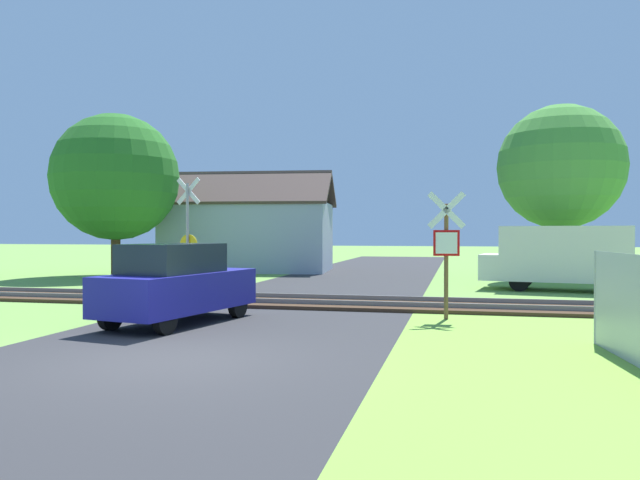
{
  "coord_description": "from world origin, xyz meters",
  "views": [
    {
      "loc": [
        4.54,
        -9.09,
        2.05
      ],
      "look_at": [
        0.5,
        8.88,
        1.8
      ],
      "focal_mm": 35.0,
      "sensor_mm": 36.0,
      "label": 1
    }
  ],
  "objects_px": {
    "parked_car": "(177,284)",
    "house": "(249,234)",
    "stop_sign_near": "(446,247)",
    "tree_left": "(115,177)",
    "mail_truck": "(559,255)",
    "tree_right": "(561,167)",
    "crossing_sign_far": "(188,232)"
  },
  "relations": [
    {
      "from": "crossing_sign_far",
      "to": "house",
      "type": "bearing_deg",
      "value": 109.94
    },
    {
      "from": "stop_sign_near",
      "to": "parked_car",
      "type": "xyz_separation_m",
      "value": [
        -5.82,
        -1.98,
        -0.8
      ]
    },
    {
      "from": "mail_truck",
      "to": "parked_car",
      "type": "distance_m",
      "value": 13.83
    },
    {
      "from": "crossing_sign_far",
      "to": "stop_sign_near",
      "type": "bearing_deg",
      "value": -15.08
    },
    {
      "from": "crossing_sign_far",
      "to": "parked_car",
      "type": "distance_m",
      "value": 6.34
    },
    {
      "from": "tree_right",
      "to": "tree_left",
      "type": "height_order",
      "value": "tree_left"
    },
    {
      "from": "tree_right",
      "to": "house",
      "type": "bearing_deg",
      "value": 166.1
    },
    {
      "from": "house",
      "to": "mail_truck",
      "type": "height_order",
      "value": "house"
    },
    {
      "from": "tree_right",
      "to": "parked_car",
      "type": "distance_m",
      "value": 18.15
    },
    {
      "from": "tree_right",
      "to": "mail_truck",
      "type": "xyz_separation_m",
      "value": [
        -0.7,
        -4.47,
        -3.48
      ]
    },
    {
      "from": "house",
      "to": "parked_car",
      "type": "height_order",
      "value": "house"
    },
    {
      "from": "house",
      "to": "tree_left",
      "type": "height_order",
      "value": "tree_left"
    },
    {
      "from": "mail_truck",
      "to": "tree_left",
      "type": "bearing_deg",
      "value": 91.02
    },
    {
      "from": "tree_left",
      "to": "parked_car",
      "type": "distance_m",
      "value": 16.45
    },
    {
      "from": "house",
      "to": "mail_truck",
      "type": "bearing_deg",
      "value": -35.75
    },
    {
      "from": "tree_left",
      "to": "mail_truck",
      "type": "height_order",
      "value": "tree_left"
    },
    {
      "from": "house",
      "to": "parked_car",
      "type": "distance_m",
      "value": 18.8
    },
    {
      "from": "house",
      "to": "mail_truck",
      "type": "distance_m",
      "value": 16.3
    },
    {
      "from": "tree_left",
      "to": "mail_truck",
      "type": "distance_m",
      "value": 19.31
    },
    {
      "from": "stop_sign_near",
      "to": "crossing_sign_far",
      "type": "height_order",
      "value": "crossing_sign_far"
    },
    {
      "from": "stop_sign_near",
      "to": "tree_right",
      "type": "height_order",
      "value": "tree_right"
    },
    {
      "from": "crossing_sign_far",
      "to": "tree_right",
      "type": "bearing_deg",
      "value": 44.61
    },
    {
      "from": "stop_sign_near",
      "to": "house",
      "type": "distance_m",
      "value": 19.29
    },
    {
      "from": "stop_sign_near",
      "to": "tree_left",
      "type": "relative_size",
      "value": 0.4
    },
    {
      "from": "tree_right",
      "to": "stop_sign_near",
      "type": "bearing_deg",
      "value": -109.18
    },
    {
      "from": "stop_sign_near",
      "to": "tree_left",
      "type": "distance_m",
      "value": 18.97
    },
    {
      "from": "stop_sign_near",
      "to": "parked_car",
      "type": "distance_m",
      "value": 6.19
    },
    {
      "from": "tree_left",
      "to": "parked_car",
      "type": "height_order",
      "value": "tree_left"
    },
    {
      "from": "crossing_sign_far",
      "to": "tree_right",
      "type": "xyz_separation_m",
      "value": [
        12.56,
        8.77,
        2.67
      ]
    },
    {
      "from": "parked_car",
      "to": "house",
      "type": "bearing_deg",
      "value": 115.82
    },
    {
      "from": "tree_left",
      "to": "stop_sign_near",
      "type": "bearing_deg",
      "value": -36.25
    },
    {
      "from": "crossing_sign_far",
      "to": "house",
      "type": "distance_m",
      "value": 12.64
    }
  ]
}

